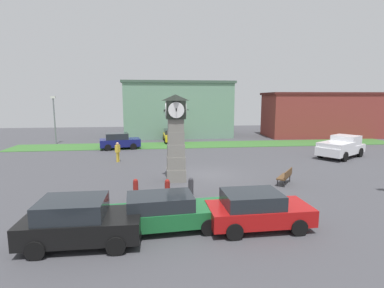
{
  "coord_description": "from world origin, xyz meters",
  "views": [
    {
      "loc": [
        -3.37,
        -19.24,
        5.1
      ],
      "look_at": [
        -0.88,
        1.53,
        1.87
      ],
      "focal_mm": 28.0,
      "sensor_mm": 36.0,
      "label": 1
    }
  ],
  "objects_px": {
    "car_by_building": "(257,210)",
    "bench": "(286,176)",
    "car_far_lot": "(119,141)",
    "pedestrian_near_bench": "(118,151)",
    "pickup_truck": "(341,147)",
    "car_silver_hatch": "(172,135)",
    "bollard_mid_row": "(167,189)",
    "car_near_tower": "(166,212)",
    "car_navy_sedan": "(80,221)",
    "clock_tower": "(176,138)",
    "bollard_near_tower": "(136,189)",
    "street_lamp_far_side": "(54,116)",
    "bollard_far_row": "(191,187)"
  },
  "relations": [
    {
      "from": "car_by_building",
      "to": "bench",
      "type": "distance_m",
      "value": 6.76
    },
    {
      "from": "car_by_building",
      "to": "street_lamp_far_side",
      "type": "xyz_separation_m",
      "value": [
        -15.07,
        23.92,
        2.37
      ]
    },
    {
      "from": "car_navy_sedan",
      "to": "pickup_truck",
      "type": "xyz_separation_m",
      "value": [
        18.53,
        13.43,
        0.11
      ]
    },
    {
      "from": "street_lamp_far_side",
      "to": "bollard_far_row",
      "type": "bearing_deg",
      "value": -56.92
    },
    {
      "from": "car_navy_sedan",
      "to": "bench",
      "type": "distance_m",
      "value": 12.01
    },
    {
      "from": "bench",
      "to": "street_lamp_far_side",
      "type": "xyz_separation_m",
      "value": [
        -18.78,
        18.28,
        2.6
      ]
    },
    {
      "from": "bollard_mid_row",
      "to": "car_navy_sedan",
      "type": "distance_m",
      "value": 5.45
    },
    {
      "from": "car_far_lot",
      "to": "pedestrian_near_bench",
      "type": "distance_m",
      "value": 6.43
    },
    {
      "from": "bench",
      "to": "pedestrian_near_bench",
      "type": "distance_m",
      "value": 13.14
    },
    {
      "from": "car_silver_hatch",
      "to": "bench",
      "type": "bearing_deg",
      "value": -72.86
    },
    {
      "from": "bollard_near_tower",
      "to": "pedestrian_near_bench",
      "type": "distance_m",
      "value": 9.62
    },
    {
      "from": "pickup_truck",
      "to": "bench",
      "type": "distance_m",
      "value": 10.99
    },
    {
      "from": "car_silver_hatch",
      "to": "pedestrian_near_bench",
      "type": "xyz_separation_m",
      "value": [
        -4.99,
        -10.88,
        0.17
      ]
    },
    {
      "from": "car_silver_hatch",
      "to": "bench",
      "type": "height_order",
      "value": "car_silver_hatch"
    },
    {
      "from": "pickup_truck",
      "to": "car_near_tower",
      "type": "bearing_deg",
      "value": -140.81
    },
    {
      "from": "car_far_lot",
      "to": "car_near_tower",
      "type": "bearing_deg",
      "value": -78.15
    },
    {
      "from": "car_by_building",
      "to": "pedestrian_near_bench",
      "type": "bearing_deg",
      "value": 117.74
    },
    {
      "from": "clock_tower",
      "to": "bollard_near_tower",
      "type": "bearing_deg",
      "value": -123.79
    },
    {
      "from": "car_near_tower",
      "to": "street_lamp_far_side",
      "type": "bearing_deg",
      "value": 116.0
    },
    {
      "from": "car_by_building",
      "to": "car_far_lot",
      "type": "relative_size",
      "value": 0.97
    },
    {
      "from": "bollard_far_row",
      "to": "pedestrian_near_bench",
      "type": "bearing_deg",
      "value": 117.76
    },
    {
      "from": "car_silver_hatch",
      "to": "bollard_mid_row",
      "type": "bearing_deg",
      "value": -93.87
    },
    {
      "from": "clock_tower",
      "to": "car_navy_sedan",
      "type": "relative_size",
      "value": 1.31
    },
    {
      "from": "car_navy_sedan",
      "to": "car_near_tower",
      "type": "relative_size",
      "value": 0.87
    },
    {
      "from": "car_near_tower",
      "to": "pedestrian_near_bench",
      "type": "relative_size",
      "value": 2.91
    },
    {
      "from": "bollard_mid_row",
      "to": "street_lamp_far_side",
      "type": "xyz_separation_m",
      "value": [
        -11.7,
        20.05,
        2.6
      ]
    },
    {
      "from": "street_lamp_far_side",
      "to": "clock_tower",
      "type": "bearing_deg",
      "value": -53.43
    },
    {
      "from": "car_navy_sedan",
      "to": "pedestrian_near_bench",
      "type": "height_order",
      "value": "car_navy_sedan"
    },
    {
      "from": "bollard_far_row",
      "to": "car_navy_sedan",
      "type": "relative_size",
      "value": 0.25
    },
    {
      "from": "bollard_mid_row",
      "to": "bench",
      "type": "xyz_separation_m",
      "value": [
        7.08,
        1.78,
        0.0
      ]
    },
    {
      "from": "bollard_near_tower",
      "to": "car_silver_hatch",
      "type": "height_order",
      "value": "car_silver_hatch"
    },
    {
      "from": "clock_tower",
      "to": "bollard_far_row",
      "type": "relative_size",
      "value": 5.23
    },
    {
      "from": "clock_tower",
      "to": "car_far_lot",
      "type": "distance_m",
      "value": 13.49
    },
    {
      "from": "bollard_near_tower",
      "to": "car_silver_hatch",
      "type": "xyz_separation_m",
      "value": [
        2.96,
        20.27,
        0.18
      ]
    },
    {
      "from": "clock_tower",
      "to": "bollard_far_row",
      "type": "height_order",
      "value": "clock_tower"
    },
    {
      "from": "bollard_near_tower",
      "to": "bollard_mid_row",
      "type": "distance_m",
      "value": 1.58
    },
    {
      "from": "car_navy_sedan",
      "to": "street_lamp_far_side",
      "type": "height_order",
      "value": "street_lamp_far_side"
    },
    {
      "from": "bollard_near_tower",
      "to": "pickup_truck",
      "type": "bearing_deg",
      "value": 28.11
    },
    {
      "from": "street_lamp_far_side",
      "to": "bench",
      "type": "bearing_deg",
      "value": -44.22
    },
    {
      "from": "car_near_tower",
      "to": "bollard_near_tower",
      "type": "bearing_deg",
      "value": 111.44
    },
    {
      "from": "car_far_lot",
      "to": "clock_tower",
      "type": "bearing_deg",
      "value": -68.44
    },
    {
      "from": "car_far_lot",
      "to": "pickup_truck",
      "type": "distance_m",
      "value": 20.69
    },
    {
      "from": "bollard_mid_row",
      "to": "street_lamp_far_side",
      "type": "bearing_deg",
      "value": 120.27
    },
    {
      "from": "car_near_tower",
      "to": "car_far_lot",
      "type": "bearing_deg",
      "value": 101.85
    },
    {
      "from": "bench",
      "to": "car_navy_sedan",
      "type": "bearing_deg",
      "value": -149.06
    },
    {
      "from": "car_silver_hatch",
      "to": "pedestrian_near_bench",
      "type": "distance_m",
      "value": 11.97
    },
    {
      "from": "car_by_building",
      "to": "street_lamp_far_side",
      "type": "relative_size",
      "value": 0.76
    },
    {
      "from": "bollard_near_tower",
      "to": "bollard_far_row",
      "type": "distance_m",
      "value": 2.82
    },
    {
      "from": "bollard_near_tower",
      "to": "bench",
      "type": "bearing_deg",
      "value": 11.57
    },
    {
      "from": "bollard_mid_row",
      "to": "car_near_tower",
      "type": "height_order",
      "value": "car_near_tower"
    }
  ]
}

